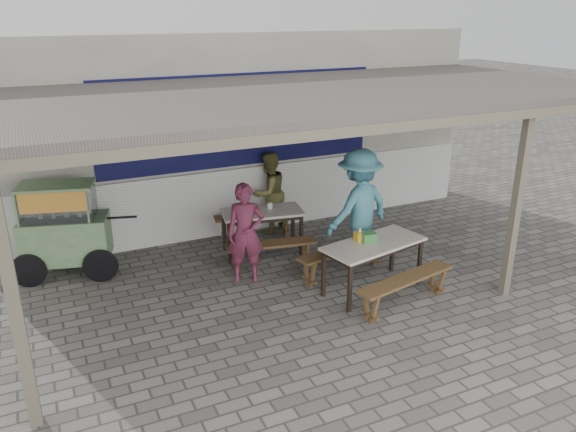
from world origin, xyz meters
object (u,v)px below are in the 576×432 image
(condiment_jar, at_px, (270,205))
(condiment_bowl, at_px, (249,210))
(bench_left_street, at_px, (271,250))
(tissue_box, at_px, (360,237))
(bench_left_wall, at_px, (255,221))
(patron_right_table, at_px, (359,208))
(patron_street_side, at_px, (246,233))
(donation_box, at_px, (369,237))
(table_right, at_px, (374,247))
(table_left, at_px, (262,216))
(bench_right_street, at_px, (406,285))
(patron_wall_side, at_px, (269,193))
(bench_right_wall, at_px, (343,254))
(vendor_cart, at_px, (63,227))

(condiment_jar, distance_m, condiment_bowl, 0.35)
(bench_left_street, xyz_separation_m, tissue_box, (0.90, -1.11, 0.48))
(bench_left_street, distance_m, bench_left_wall, 1.31)
(patron_right_table, relative_size, tissue_box, 14.29)
(patron_street_side, relative_size, donation_box, 7.52)
(bench_left_street, bearing_deg, patron_right_table, -3.53)
(condiment_jar, bearing_deg, table_right, -68.33)
(table_left, bearing_deg, bench_right_street, -56.72)
(bench_left_street, distance_m, donation_box, 1.63)
(table_left, height_order, tissue_box, tissue_box)
(bench_left_street, distance_m, table_right, 1.67)
(patron_wall_side, xyz_separation_m, donation_box, (0.39, -2.70, 0.07))
(patron_street_side, height_order, condiment_jar, patron_street_side)
(table_left, distance_m, patron_street_side, 1.02)
(bench_left_street, height_order, condiment_jar, condiment_jar)
(bench_right_street, height_order, patron_right_table, patron_right_table)
(condiment_jar, bearing_deg, bench_right_street, -70.62)
(patron_street_side, relative_size, condiment_bowl, 9.03)
(tissue_box, height_order, condiment_jar, tissue_box)
(table_left, relative_size, patron_street_side, 0.93)
(table_left, relative_size, tissue_box, 10.73)
(table_right, xyz_separation_m, patron_wall_side, (-0.45, 2.75, 0.07))
(bench_right_wall, bearing_deg, vendor_cart, 143.38)
(bench_left_street, height_order, tissue_box, tissue_box)
(patron_street_side, bearing_deg, bench_left_street, 38.39)
(bench_left_wall, relative_size, tissue_box, 10.99)
(table_right, relative_size, donation_box, 8.03)
(bench_right_street, bearing_deg, patron_street_side, 122.73)
(patron_right_table, height_order, tissue_box, patron_right_table)
(patron_right_table, bearing_deg, bench_left_wall, -69.37)
(table_right, xyz_separation_m, condiment_jar, (-0.78, 1.96, 0.13))
(bench_left_wall, height_order, bench_right_wall, same)
(bench_right_street, height_order, patron_wall_side, patron_wall_side)
(patron_wall_side, xyz_separation_m, patron_right_table, (0.75, -1.84, 0.19))
(condiment_jar, bearing_deg, patron_street_side, -130.84)
(bench_left_street, distance_m, condiment_bowl, 0.86)
(bench_right_wall, distance_m, patron_wall_side, 2.19)
(table_left, bearing_deg, table_right, -53.34)
(table_right, height_order, bench_right_street, table_right)
(table_right, relative_size, condiment_bowl, 9.65)
(vendor_cart, bearing_deg, bench_left_street, -6.41)
(bench_right_wall, xyz_separation_m, tissue_box, (-0.03, -0.48, 0.47))
(bench_left_wall, relative_size, patron_wall_side, 0.97)
(patron_street_side, bearing_deg, bench_right_wall, 1.13)
(donation_box, bearing_deg, patron_street_side, 145.32)
(bench_left_wall, relative_size, bench_right_wall, 0.88)
(table_left, xyz_separation_m, patron_right_table, (1.24, -0.98, 0.27))
(bench_right_street, bearing_deg, tissue_box, 98.92)
(bench_left_wall, height_order, condiment_jar, condiment_jar)
(bench_left_wall, height_order, patron_right_table, patron_right_table)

